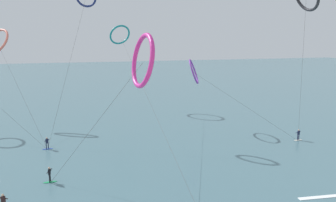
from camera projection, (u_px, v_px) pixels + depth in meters
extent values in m
cube|color=#476B75|center=(102.00, 80.00, 116.10)|extent=(400.00, 200.00, 0.08)
ellipsoid|color=#199351|center=(50.00, 182.00, 32.73)|extent=(1.40, 0.40, 0.06)
cylinder|color=black|center=(50.00, 179.00, 32.51)|extent=(0.12, 0.12, 0.80)
cylinder|color=black|center=(50.00, 178.00, 32.78)|extent=(0.12, 0.12, 0.80)
cube|color=black|center=(49.00, 172.00, 32.51)|extent=(0.25, 0.35, 0.62)
sphere|color=tan|center=(49.00, 168.00, 32.43)|extent=(0.22, 0.22, 0.22)
cylinder|color=black|center=(49.00, 172.00, 32.40)|extent=(0.51, 0.17, 0.39)
cylinder|color=black|center=(50.00, 170.00, 32.83)|extent=(0.51, 0.17, 0.39)
cube|color=black|center=(3.00, 200.00, 26.87)|extent=(0.37, 0.31, 0.62)
sphere|color=tan|center=(3.00, 195.00, 26.79)|extent=(0.22, 0.22, 0.22)
cylinder|color=black|center=(1.00, 198.00, 26.99)|extent=(0.28, 0.50, 0.39)
cylinder|color=black|center=(6.00, 198.00, 26.95)|extent=(0.28, 0.50, 0.39)
ellipsoid|color=#2647B7|center=(48.00, 149.00, 42.67)|extent=(1.40, 0.40, 0.06)
cylinder|color=#191E38|center=(46.00, 146.00, 42.48)|extent=(0.12, 0.12, 0.80)
cylinder|color=#191E38|center=(48.00, 146.00, 42.69)|extent=(0.12, 0.12, 0.80)
cube|color=#191E38|center=(47.00, 141.00, 42.45)|extent=(0.38, 0.34, 0.62)
sphere|color=tan|center=(47.00, 138.00, 42.37)|extent=(0.22, 0.22, 0.22)
cylinder|color=#191E38|center=(45.00, 141.00, 42.38)|extent=(0.35, 0.47, 0.39)
cylinder|color=#191E38|center=(48.00, 140.00, 42.72)|extent=(0.35, 0.47, 0.39)
ellipsoid|color=silver|center=(298.00, 140.00, 46.41)|extent=(1.40, 0.40, 0.06)
cylinder|color=#191E38|center=(298.00, 137.00, 46.26)|extent=(0.12, 0.12, 0.80)
cylinder|color=#191E38|center=(299.00, 137.00, 46.40)|extent=(0.12, 0.12, 0.80)
cube|color=#191E38|center=(299.00, 133.00, 46.19)|extent=(0.35, 0.26, 0.62)
sphere|color=tan|center=(299.00, 130.00, 46.11)|extent=(0.22, 0.22, 0.22)
cylinder|color=#191E38|center=(297.00, 132.00, 46.19)|extent=(0.19, 0.51, 0.39)
cylinder|color=#191E38|center=(299.00, 132.00, 46.40)|extent=(0.19, 0.51, 0.39)
torus|color=teal|center=(120.00, 35.00, 68.07)|extent=(5.31, 3.96, 4.27)
cylinder|color=#3F3F3F|center=(143.00, 86.00, 47.52)|extent=(0.29, 47.01, 15.79)
cylinder|color=#3F3F3F|center=(302.00, 71.00, 44.79)|extent=(0.04, 0.81, 20.87)
cylinder|color=#3F3F3F|center=(68.00, 68.00, 45.98)|extent=(6.60, 9.47, 21.41)
torus|color=#CC288E|center=(143.00, 61.00, 28.39)|extent=(1.94, 5.24, 5.11)
cylinder|color=#3F3F3F|center=(93.00, 127.00, 30.59)|extent=(9.17, 4.77, 12.78)
torus|color=purple|center=(194.00, 72.00, 52.13)|extent=(3.45, 4.72, 4.22)
cylinder|color=#3F3F3F|center=(243.00, 105.00, 49.29)|extent=(12.29, 11.78, 9.50)
cylinder|color=#3F3F3F|center=(19.00, 89.00, 49.33)|extent=(8.95, 19.85, 14.42)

